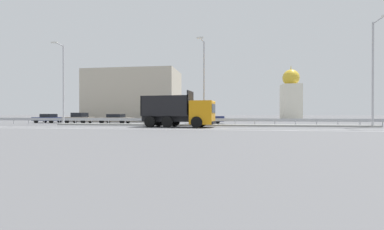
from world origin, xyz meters
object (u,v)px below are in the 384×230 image
(dump_truck, at_px, (187,114))
(parked_car_1, at_px, (79,118))
(parked_car_0, at_px, (48,118))
(parked_car_2, at_px, (115,118))
(church_tower, at_px, (291,96))
(street_lamp_0, at_px, (63,81))
(median_road_sign, at_px, (155,113))
(street_lamp_2, at_px, (374,69))
(parked_car_4, at_px, (206,118))
(street_lamp_1, at_px, (204,79))
(parked_car_3, at_px, (160,118))

(dump_truck, height_order, parked_car_1, dump_truck)
(parked_car_0, distance_m, parked_car_2, 9.85)
(parked_car_1, xyz_separation_m, church_tower, (32.04, 20.94, 4.13))
(street_lamp_0, relative_size, parked_car_1, 2.32)
(median_road_sign, height_order, street_lamp_2, street_lamp_2)
(parked_car_0, height_order, parked_car_4, parked_car_4)
(street_lamp_1, bearing_deg, street_lamp_2, -0.97)
(street_lamp_0, height_order, parked_car_4, street_lamp_0)
(parked_car_0, xyz_separation_m, parked_car_4, (21.91, 0.27, 0.08))
(parked_car_3, height_order, parked_car_4, parked_car_3)
(parked_car_4, bearing_deg, street_lamp_2, 70.41)
(median_road_sign, xyz_separation_m, parked_car_2, (-7.14, 5.40, -0.67))
(dump_truck, height_order, street_lamp_1, street_lamp_1)
(church_tower, bearing_deg, dump_truck, -119.07)
(parked_car_4, bearing_deg, parked_car_2, -88.22)
(dump_truck, xyz_separation_m, street_lamp_1, (1.34, 2.62, 3.67))
(street_lamp_0, xyz_separation_m, parked_car_1, (-1.26, 5.17, -4.35))
(parked_car_0, distance_m, parked_car_3, 16.04)
(median_road_sign, height_order, parked_car_3, median_road_sign)
(parked_car_1, bearing_deg, street_lamp_1, -103.54)
(parked_car_0, xyz_separation_m, parked_car_2, (9.85, 0.00, -0.00))
(parked_car_2, bearing_deg, church_tower, -49.50)
(dump_truck, relative_size, parked_car_2, 1.51)
(street_lamp_1, xyz_separation_m, church_tower, (14.64, 26.12, -0.12))
(dump_truck, relative_size, parked_car_4, 1.52)
(street_lamp_0, bearing_deg, street_lamp_2, -0.49)
(parked_car_1, height_order, parked_car_4, parked_car_4)
(parked_car_2, bearing_deg, parked_car_3, -86.02)
(parked_car_2, bearing_deg, parked_car_1, 96.77)
(parked_car_3, bearing_deg, street_lamp_1, -129.51)
(street_lamp_0, distance_m, street_lamp_2, 32.33)
(parked_car_2, distance_m, parked_car_3, 6.19)
(street_lamp_0, distance_m, church_tower, 40.37)
(street_lamp_1, xyz_separation_m, parked_car_1, (-17.40, 5.18, -4.26))
(parked_car_4, bearing_deg, dump_truck, -6.26)
(median_road_sign, distance_m, parked_car_0, 17.84)
(dump_truck, bearing_deg, parked_car_0, -106.36)
(median_road_sign, distance_m, parked_car_4, 7.53)
(dump_truck, xyz_separation_m, parked_car_1, (-16.07, 7.80, -0.58))
(street_lamp_0, bearing_deg, dump_truck, -10.05)
(parked_car_2, bearing_deg, street_lamp_0, 148.90)
(median_road_sign, height_order, parked_car_0, median_road_sign)
(median_road_sign, bearing_deg, parked_car_1, 157.29)
(median_road_sign, bearing_deg, parked_car_4, 49.07)
(parked_car_1, relative_size, parked_car_4, 0.84)
(street_lamp_2, bearing_deg, parked_car_2, 168.60)
(median_road_sign, height_order, church_tower, church_tower)
(parked_car_0, relative_size, parked_car_1, 0.99)
(parked_car_1, distance_m, parked_car_3, 11.20)
(street_lamp_0, relative_size, parked_car_0, 2.35)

